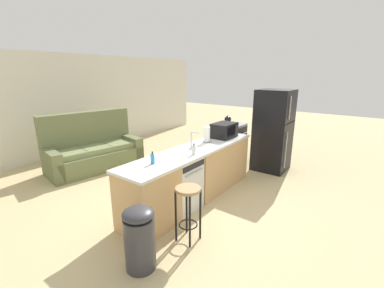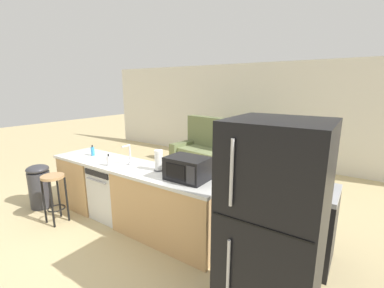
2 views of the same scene
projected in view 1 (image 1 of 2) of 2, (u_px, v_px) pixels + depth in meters
name	position (u px, v px, depth m)	size (l,w,h in m)	color
ground_plane	(189.00, 201.00, 4.38)	(24.00, 24.00, 0.00)	tan
wall_back	(68.00, 105.00, 6.68)	(10.00, 0.06, 2.60)	silver
kitchen_counter	(197.00, 174.00, 4.45)	(2.94, 0.66, 0.90)	tan
dishwasher	(179.00, 183.00, 4.08)	(0.58, 0.61, 0.84)	silver
stove_range	(228.00, 142.00, 6.39)	(0.76, 0.68, 0.90)	black
refrigerator	(273.00, 131.00, 5.64)	(0.72, 0.73, 1.78)	black
microwave	(224.00, 130.00, 4.99)	(0.50, 0.37, 0.28)	black
sink_faucet	(192.00, 141.00, 4.20)	(0.07, 0.18, 0.30)	silver
paper_towel_roll	(207.00, 135.00, 4.63)	(0.14, 0.14, 0.28)	#4C4C51
soap_bottle	(194.00, 150.00, 3.94)	(0.06, 0.06, 0.18)	silver
dish_soap_bottle	(153.00, 159.00, 3.54)	(0.06, 0.06, 0.18)	#338CCC
kettle	(228.00, 119.00, 6.45)	(0.21, 0.17, 0.19)	black
bar_stool	(188.00, 203.00, 3.24)	(0.32, 0.32, 0.74)	tan
trash_bin	(140.00, 238.00, 2.80)	(0.35, 0.35, 0.74)	#333338
couch	(93.00, 151.00, 5.86)	(2.12, 1.23, 1.27)	#667047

